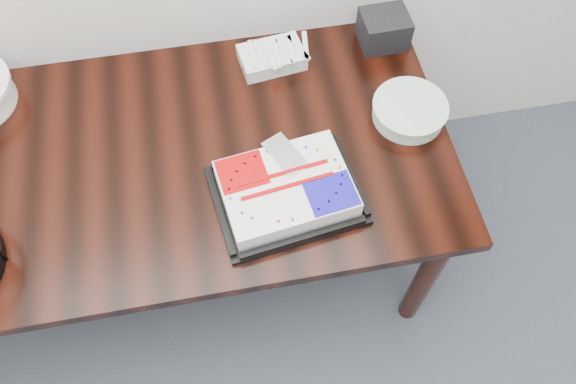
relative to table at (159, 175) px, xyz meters
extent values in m
cube|color=black|center=(0.00, 0.00, 0.07)|extent=(1.80, 0.90, 0.04)
cylinder|color=black|center=(0.82, -0.37, -0.31)|extent=(0.07, 0.07, 0.71)
cylinder|color=black|center=(0.82, 0.37, -0.31)|extent=(0.07, 0.07, 0.71)
cube|color=black|center=(0.37, -0.20, 0.10)|extent=(0.45, 0.37, 0.02)
cube|color=white|center=(0.37, -0.20, 0.13)|extent=(0.39, 0.31, 0.06)
cube|color=#AC0305|center=(0.26, -0.13, 0.17)|extent=(0.15, 0.13, 0.00)
cube|color=#150E9C|center=(0.47, -0.27, 0.17)|extent=(0.15, 0.13, 0.00)
cube|color=silver|center=(0.39, -0.11, 0.17)|extent=(0.13, 0.16, 0.00)
cylinder|color=white|center=(0.80, 0.02, 0.11)|extent=(0.22, 0.22, 0.05)
cylinder|color=white|center=(0.80, 0.02, 0.14)|extent=(0.23, 0.23, 0.01)
cube|color=silver|center=(0.41, 0.32, 0.11)|extent=(0.22, 0.16, 0.05)
cube|color=black|center=(0.80, 0.35, 0.14)|extent=(0.16, 0.14, 0.11)
camera|label=1|loc=(0.23, -0.98, 1.49)|focal=35.00mm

